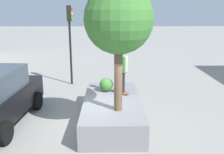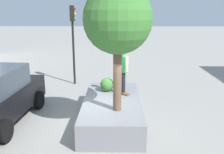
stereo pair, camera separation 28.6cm
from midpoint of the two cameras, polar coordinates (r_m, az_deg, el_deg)
The scene contains 7 objects.
ground_plane at distance 9.48m, azimuth -1.56°, elevation -11.13°, with size 120.00×120.00×0.00m, color gray.
planter_ledge at distance 9.72m, azimuth 0.85°, elevation -7.62°, with size 4.60×2.17×0.87m, color gray.
plaza_tree at distance 7.96m, azimuth 2.36°, elevation 12.96°, with size 2.22×2.22×4.17m.
boxwood_shrub at distance 10.46m, azimuth -0.39°, elevation -1.76°, with size 0.57×0.57×0.57m, color #3D7A33.
skateboard at distance 10.23m, azimuth 2.98°, elevation -3.51°, with size 0.71×0.72×0.07m.
skateboarder at distance 9.95m, azimuth 3.07°, elevation 2.22°, with size 0.46×0.50×1.79m.
traffic_light_corner at distance 14.20m, azimuth -8.43°, elevation 10.34°, with size 0.30×0.35×4.46m.
Camera 2 is at (-8.49, -0.54, 4.20)m, focal length 39.58 mm.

